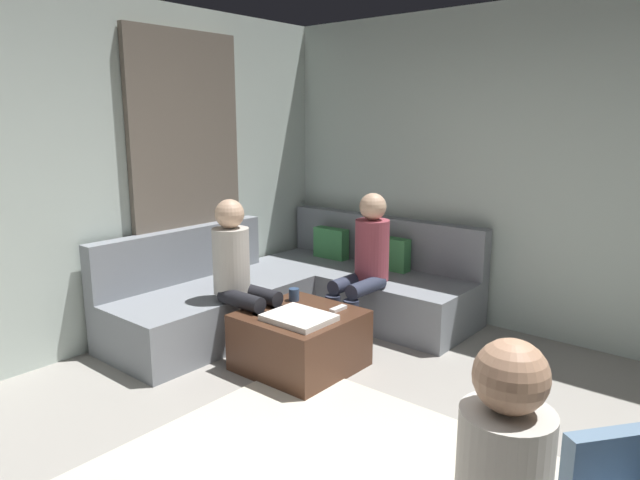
{
  "coord_description": "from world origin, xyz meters",
  "views": [
    {
      "loc": [
        1.17,
        -1.72,
        1.8
      ],
      "look_at": [
        -1.63,
        1.63,
        0.85
      ],
      "focal_mm": 31.91,
      "sensor_mm": 36.0,
      "label": 1
    }
  ],
  "objects_px": {
    "coffee_mug": "(294,295)",
    "ottoman": "(300,340)",
    "game_remote": "(338,309)",
    "person_on_couch_back": "(365,261)",
    "sectional_couch": "(299,291)",
    "person_on_couch_side": "(240,272)"
  },
  "relations": [
    {
      "from": "person_on_couch_side",
      "to": "game_remote",
      "type": "bearing_deg",
      "value": 115.69
    },
    {
      "from": "coffee_mug",
      "to": "game_remote",
      "type": "distance_m",
      "value": 0.4
    },
    {
      "from": "sectional_couch",
      "to": "person_on_couch_back",
      "type": "height_order",
      "value": "person_on_couch_back"
    },
    {
      "from": "coffee_mug",
      "to": "game_remote",
      "type": "height_order",
      "value": "coffee_mug"
    },
    {
      "from": "sectional_couch",
      "to": "coffee_mug",
      "type": "bearing_deg",
      "value": -51.16
    },
    {
      "from": "ottoman",
      "to": "game_remote",
      "type": "distance_m",
      "value": 0.36
    },
    {
      "from": "sectional_couch",
      "to": "game_remote",
      "type": "xyz_separation_m",
      "value": [
        0.83,
        -0.49,
        0.15
      ]
    },
    {
      "from": "ottoman",
      "to": "sectional_couch",
      "type": "bearing_deg",
      "value": 132.31
    },
    {
      "from": "coffee_mug",
      "to": "game_remote",
      "type": "relative_size",
      "value": 0.63
    },
    {
      "from": "game_remote",
      "to": "person_on_couch_side",
      "type": "bearing_deg",
      "value": -154.31
    },
    {
      "from": "person_on_couch_back",
      "to": "person_on_couch_side",
      "type": "distance_m",
      "value": 1.02
    },
    {
      "from": "game_remote",
      "to": "person_on_couch_back",
      "type": "bearing_deg",
      "value": 106.03
    },
    {
      "from": "sectional_couch",
      "to": "person_on_couch_side",
      "type": "bearing_deg",
      "value": -79.81
    },
    {
      "from": "ottoman",
      "to": "game_remote",
      "type": "height_order",
      "value": "game_remote"
    },
    {
      "from": "coffee_mug",
      "to": "ottoman",
      "type": "bearing_deg",
      "value": -39.29
    },
    {
      "from": "sectional_couch",
      "to": "ottoman",
      "type": "xyz_separation_m",
      "value": [
        0.65,
        -0.71,
        -0.07
      ]
    },
    {
      "from": "sectional_couch",
      "to": "ottoman",
      "type": "height_order",
      "value": "sectional_couch"
    },
    {
      "from": "ottoman",
      "to": "coffee_mug",
      "type": "distance_m",
      "value": 0.38
    },
    {
      "from": "game_remote",
      "to": "person_on_couch_back",
      "type": "distance_m",
      "value": 0.61
    },
    {
      "from": "coffee_mug",
      "to": "person_on_couch_side",
      "type": "xyz_separation_m",
      "value": [
        -0.28,
        -0.29,
        0.19
      ]
    },
    {
      "from": "sectional_couch",
      "to": "coffee_mug",
      "type": "relative_size",
      "value": 26.84
    },
    {
      "from": "ottoman",
      "to": "person_on_couch_side",
      "type": "height_order",
      "value": "person_on_couch_side"
    }
  ]
}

